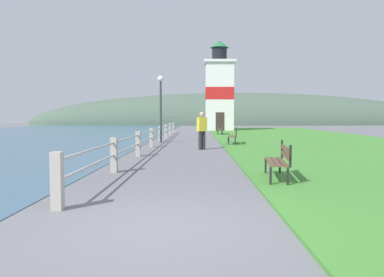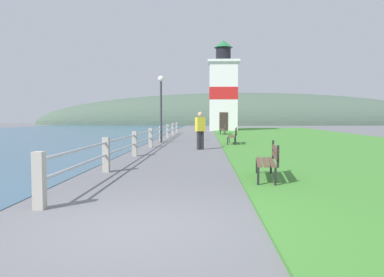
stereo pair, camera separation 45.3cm
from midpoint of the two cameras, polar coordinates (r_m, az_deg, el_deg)
name	(u,v)px [view 2 (the right image)]	position (r m, az deg, el deg)	size (l,w,h in m)	color
ground_plane	(132,228)	(5.43, -6.72, -13.40)	(160.00, 160.00, 0.00)	slate
grass_verge	(317,141)	(24.22, 19.05, -0.43)	(12.00, 53.95, 0.06)	#428433
seawall_railing	(156,134)	(21.10, -4.90, 0.67)	(0.18, 29.75, 0.98)	#A8A399
park_bench_near	(269,159)	(9.25, 13.05, -3.08)	(0.67, 1.80, 0.94)	brown
park_bench_midway	(233,135)	(20.73, 6.95, 0.53)	(0.66, 1.88, 0.94)	brown
park_bench_far	(224,129)	(31.78, 5.24, 1.53)	(0.48, 1.95, 0.94)	brown
lighthouse	(223,92)	(41.41, 5.08, 7.12)	(3.41, 3.41, 9.82)	white
person_strolling	(200,129)	(17.61, 2.00, 1.43)	(0.49, 0.42, 1.78)	#28282D
lamp_post	(161,97)	(22.29, -4.16, 6.40)	(0.36, 0.36, 3.96)	#333338
distant_hillside	(243,125)	(71.48, 7.89, 2.11)	(80.00, 16.00, 12.00)	#475B4C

